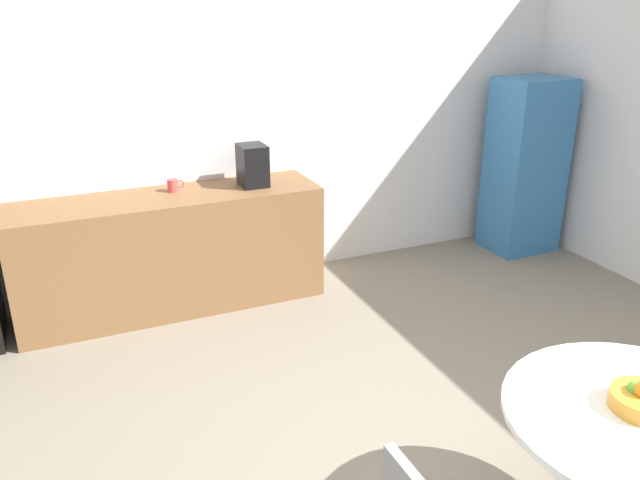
% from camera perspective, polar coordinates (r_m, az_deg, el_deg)
% --- Properties ---
extents(wall_back, '(6.00, 0.10, 2.60)m').
position_cam_1_polar(wall_back, '(5.24, -6.88, 10.13)').
color(wall_back, silver).
rests_on(wall_back, ground_plane).
extents(counter_block, '(2.28, 0.60, 0.90)m').
position_cam_1_polar(counter_block, '(5.00, -13.13, -1.05)').
color(counter_block, brown).
rests_on(counter_block, ground_plane).
extents(locker_cabinet, '(0.60, 0.50, 1.60)m').
position_cam_1_polar(locker_cabinet, '(6.21, 17.89, 6.31)').
color(locker_cabinet, '#3372B2').
rests_on(locker_cabinet, ground_plane).
extents(mug_white, '(0.13, 0.08, 0.09)m').
position_cam_1_polar(mug_white, '(4.93, -13.02, 4.80)').
color(mug_white, '#D84C4C').
rests_on(mug_white, counter_block).
extents(coffee_maker, '(0.20, 0.24, 0.32)m').
position_cam_1_polar(coffee_maker, '(4.96, -6.06, 6.66)').
color(coffee_maker, black).
rests_on(coffee_maker, counter_block).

